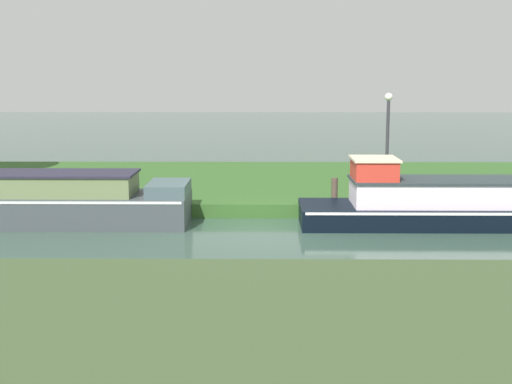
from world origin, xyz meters
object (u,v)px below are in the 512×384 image
slate_barge (74,201)px  mooring_post_near (511,194)px  mooring_post_far (334,190)px  lamp_post (388,132)px  black_narrowboat (439,203)px

slate_barge → mooring_post_near: bearing=5.4°
mooring_post_far → mooring_post_near: bearing=0.0°
lamp_post → mooring_post_near: bearing=-22.5°
mooring_post_far → lamp_post: bearing=38.8°
lamp_post → mooring_post_near: size_ratio=5.87×
mooring_post_near → mooring_post_far: size_ratio=0.74×
black_narrowboat → lamp_post: bearing=111.5°
slate_barge → mooring_post_far: 7.34m
lamp_post → slate_barge: bearing=-164.1°
mooring_post_near → lamp_post: bearing=157.5°
lamp_post → black_narrowboat: bearing=-68.5°
black_narrowboat → lamp_post: size_ratio=2.43×
lamp_post → mooring_post_far: bearing=-141.2°
slate_barge → black_narrowboat: bearing=0.0°
slate_barge → mooring_post_near: size_ratio=11.85×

